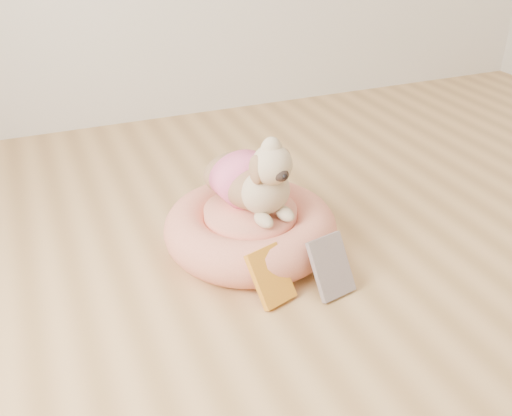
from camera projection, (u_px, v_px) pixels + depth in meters
name	position (u px, v px, depth m)	size (l,w,h in m)	color
pet_bed	(250.00, 228.00, 1.96)	(0.59, 0.59, 0.15)	#D26952
dog	(253.00, 166.00, 1.86)	(0.27, 0.40, 0.29)	brown
book_yellow	(271.00, 276.00, 1.71)	(0.12, 0.02, 0.18)	gold
book_white	(331.00, 267.00, 1.74)	(0.12, 0.02, 0.19)	white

